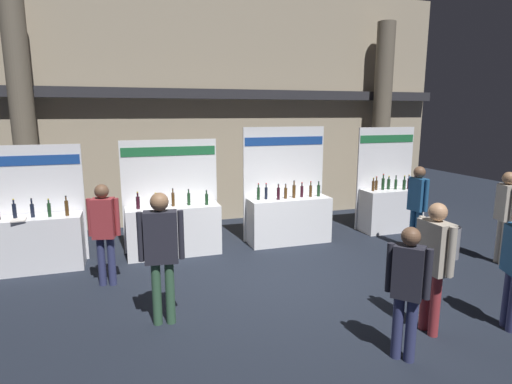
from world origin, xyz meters
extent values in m
plane|color=black|center=(0.00, 0.00, 0.00)|extent=(24.76, 24.76, 0.00)
cube|color=tan|center=(0.00, 4.52, 2.97)|extent=(12.38, 0.25, 5.95)
cube|color=#2D2D33|center=(0.00, 4.22, 3.27)|extent=(12.38, 0.20, 0.24)
cylinder|color=#665B4C|center=(-4.42, 3.88, 2.59)|extent=(0.48, 0.48, 5.19)
cylinder|color=#665B4C|center=(4.42, 3.88, 2.59)|extent=(0.48, 0.48, 5.19)
cube|color=white|center=(-4.16, 1.92, 0.50)|extent=(1.85, 0.60, 0.99)
cube|color=white|center=(-4.16, 2.26, 1.12)|extent=(1.94, 0.04, 2.25)
cube|color=navy|center=(-4.16, 2.24, 1.97)|extent=(1.89, 0.01, 0.18)
cylinder|color=black|center=(-4.30, 1.85, 1.13)|extent=(0.07, 0.07, 0.27)
cylinder|color=black|center=(-4.30, 1.85, 1.30)|extent=(0.03, 0.03, 0.07)
cylinder|color=gold|center=(-4.30, 1.85, 1.35)|extent=(0.03, 0.03, 0.02)
cylinder|color=black|center=(-4.03, 1.91, 1.11)|extent=(0.07, 0.07, 0.24)
cylinder|color=black|center=(-4.03, 1.91, 1.28)|extent=(0.03, 0.03, 0.09)
cylinder|color=black|center=(-4.03, 1.91, 1.33)|extent=(0.03, 0.03, 0.02)
cylinder|color=#19381E|center=(-3.75, 1.85, 1.12)|extent=(0.06, 0.06, 0.24)
cylinder|color=#19381E|center=(-3.75, 1.85, 1.27)|extent=(0.03, 0.03, 0.07)
cylinder|color=gold|center=(-3.75, 1.85, 1.31)|extent=(0.03, 0.03, 0.02)
cylinder|color=#472D14|center=(-3.47, 1.84, 1.13)|extent=(0.06, 0.06, 0.27)
cylinder|color=#472D14|center=(-3.47, 1.84, 1.30)|extent=(0.03, 0.03, 0.08)
cylinder|color=black|center=(-3.47, 1.84, 1.35)|extent=(0.03, 0.03, 0.02)
cube|color=silver|center=(-4.23, 1.74, 1.00)|extent=(0.27, 0.33, 0.02)
cube|color=white|center=(-1.56, 2.01, 0.50)|extent=(1.83, 0.60, 1.00)
cube|color=white|center=(-1.56, 2.35, 1.14)|extent=(1.92, 0.04, 2.29)
cube|color=#1E6638|center=(-1.56, 2.33, 2.06)|extent=(1.87, 0.01, 0.18)
cylinder|color=black|center=(-2.23, 1.99, 1.12)|extent=(0.07, 0.07, 0.24)
cylinder|color=black|center=(-2.23, 1.99, 1.27)|extent=(0.03, 0.03, 0.08)
cylinder|color=gold|center=(-2.23, 1.99, 1.32)|extent=(0.03, 0.03, 0.02)
cylinder|color=black|center=(-1.90, 1.92, 1.11)|extent=(0.07, 0.07, 0.23)
cylinder|color=black|center=(-1.90, 1.92, 1.26)|extent=(0.03, 0.03, 0.07)
cylinder|color=gold|center=(-1.90, 1.92, 1.30)|extent=(0.03, 0.03, 0.02)
cylinder|color=#472D14|center=(-1.55, 2.01, 1.13)|extent=(0.06, 0.06, 0.27)
cylinder|color=#472D14|center=(-1.55, 2.01, 1.30)|extent=(0.03, 0.03, 0.07)
cylinder|color=black|center=(-1.55, 2.01, 1.35)|extent=(0.03, 0.03, 0.02)
cylinder|color=#19381E|center=(-1.24, 2.03, 1.12)|extent=(0.06, 0.06, 0.24)
cylinder|color=#19381E|center=(-1.24, 2.03, 1.27)|extent=(0.03, 0.03, 0.07)
cylinder|color=black|center=(-1.24, 2.03, 1.31)|extent=(0.03, 0.03, 0.02)
cylinder|color=#19381E|center=(-0.90, 1.93, 1.11)|extent=(0.07, 0.07, 0.22)
cylinder|color=#19381E|center=(-0.90, 1.93, 1.25)|extent=(0.03, 0.03, 0.06)
cylinder|color=black|center=(-0.90, 1.93, 1.29)|extent=(0.03, 0.03, 0.02)
cube|color=white|center=(0.94, 2.03, 0.50)|extent=(1.79, 0.60, 1.00)
cube|color=white|center=(0.94, 2.37, 1.26)|extent=(1.88, 0.04, 2.52)
cube|color=navy|center=(0.94, 2.35, 2.21)|extent=(1.82, 0.01, 0.18)
cylinder|color=#19381E|center=(0.24, 2.07, 1.13)|extent=(0.06, 0.06, 0.26)
cylinder|color=#19381E|center=(0.24, 2.07, 1.30)|extent=(0.03, 0.03, 0.07)
cylinder|color=red|center=(0.24, 2.07, 1.34)|extent=(0.03, 0.03, 0.02)
cylinder|color=black|center=(0.42, 2.09, 1.12)|extent=(0.06, 0.06, 0.25)
cylinder|color=black|center=(0.42, 2.09, 1.29)|extent=(0.03, 0.03, 0.08)
cylinder|color=red|center=(0.42, 2.09, 1.33)|extent=(0.03, 0.03, 0.02)
cylinder|color=black|center=(0.65, 1.95, 1.13)|extent=(0.07, 0.07, 0.26)
cylinder|color=black|center=(0.65, 1.95, 1.29)|extent=(0.03, 0.03, 0.06)
cylinder|color=black|center=(0.65, 1.95, 1.33)|extent=(0.03, 0.03, 0.02)
cylinder|color=#472D14|center=(0.84, 2.01, 1.11)|extent=(0.07, 0.07, 0.23)
cylinder|color=#472D14|center=(0.84, 2.01, 1.27)|extent=(0.03, 0.03, 0.07)
cylinder|color=black|center=(0.84, 2.01, 1.31)|extent=(0.03, 0.03, 0.02)
cylinder|color=#472D14|center=(1.04, 2.03, 1.14)|extent=(0.07, 0.07, 0.28)
cylinder|color=#472D14|center=(1.04, 2.03, 1.32)|extent=(0.03, 0.03, 0.09)
cylinder|color=black|center=(1.04, 2.03, 1.37)|extent=(0.03, 0.03, 0.02)
cylinder|color=black|center=(1.24, 2.05, 1.12)|extent=(0.06, 0.06, 0.24)
cylinder|color=black|center=(1.24, 2.05, 1.27)|extent=(0.03, 0.03, 0.07)
cylinder|color=red|center=(1.24, 2.05, 1.32)|extent=(0.03, 0.03, 0.02)
cylinder|color=#472D14|center=(1.43, 2.02, 1.12)|extent=(0.06, 0.06, 0.25)
cylinder|color=#472D14|center=(1.43, 2.02, 1.29)|extent=(0.03, 0.03, 0.08)
cylinder|color=red|center=(1.43, 2.02, 1.34)|extent=(0.03, 0.03, 0.02)
cylinder|color=#19381E|center=(1.63, 2.02, 1.12)|extent=(0.07, 0.07, 0.25)
cylinder|color=#19381E|center=(1.63, 2.02, 1.28)|extent=(0.03, 0.03, 0.07)
cylinder|color=black|center=(1.63, 2.02, 1.32)|extent=(0.03, 0.03, 0.02)
cube|color=white|center=(3.63, 2.13, 0.51)|extent=(1.45, 0.60, 1.01)
cube|color=white|center=(3.63, 2.47, 1.24)|extent=(1.52, 0.04, 2.47)
cube|color=#1E6638|center=(3.63, 2.45, 2.20)|extent=(1.48, 0.01, 0.18)
cylinder|color=#472D14|center=(3.08, 2.11, 1.13)|extent=(0.06, 0.06, 0.23)
cylinder|color=#472D14|center=(3.08, 2.11, 1.28)|extent=(0.03, 0.03, 0.07)
cylinder|color=gold|center=(3.08, 2.11, 1.32)|extent=(0.03, 0.03, 0.02)
cylinder|color=#472D14|center=(3.23, 2.21, 1.13)|extent=(0.06, 0.06, 0.22)
cylinder|color=#472D14|center=(3.23, 2.21, 1.28)|extent=(0.03, 0.03, 0.08)
cylinder|color=red|center=(3.23, 2.21, 1.33)|extent=(0.03, 0.03, 0.02)
cylinder|color=#19381E|center=(3.39, 2.18, 1.15)|extent=(0.07, 0.07, 0.27)
cylinder|color=#19381E|center=(3.39, 2.18, 1.33)|extent=(0.03, 0.03, 0.09)
cylinder|color=red|center=(3.39, 2.18, 1.38)|extent=(0.03, 0.03, 0.02)
cylinder|color=#19381E|center=(3.56, 2.20, 1.14)|extent=(0.07, 0.07, 0.24)
cylinder|color=#19381E|center=(3.56, 2.20, 1.29)|extent=(0.03, 0.03, 0.06)
cylinder|color=gold|center=(3.56, 2.20, 1.33)|extent=(0.03, 0.03, 0.02)
cylinder|color=#19381E|center=(3.72, 2.14, 1.13)|extent=(0.06, 0.06, 0.23)
cylinder|color=#19381E|center=(3.72, 2.14, 1.29)|extent=(0.03, 0.03, 0.09)
cylinder|color=black|center=(3.72, 2.14, 1.34)|extent=(0.03, 0.03, 0.02)
cylinder|color=#19381E|center=(3.88, 2.03, 1.13)|extent=(0.07, 0.07, 0.23)
cylinder|color=#19381E|center=(3.88, 2.03, 1.29)|extent=(0.03, 0.03, 0.09)
cylinder|color=gold|center=(3.88, 2.03, 1.35)|extent=(0.03, 0.03, 0.02)
cylinder|color=black|center=(4.03, 2.06, 1.14)|extent=(0.06, 0.06, 0.26)
cylinder|color=black|center=(4.03, 2.06, 1.31)|extent=(0.03, 0.03, 0.08)
cylinder|color=gold|center=(4.03, 2.06, 1.36)|extent=(0.03, 0.03, 0.02)
cylinder|color=black|center=(4.18, 2.04, 1.15)|extent=(0.07, 0.07, 0.27)
cylinder|color=black|center=(4.18, 2.04, 1.32)|extent=(0.03, 0.03, 0.06)
cylinder|color=gold|center=(4.18, 2.04, 1.36)|extent=(0.03, 0.03, 0.02)
cylinder|color=slate|center=(3.58, 0.15, 0.31)|extent=(0.36, 0.36, 0.62)
torus|color=black|center=(3.58, 0.15, 0.63)|extent=(0.36, 0.36, 0.02)
cylinder|color=maroon|center=(1.22, -1.97, 0.42)|extent=(0.12, 0.12, 0.83)
cylinder|color=maroon|center=(1.22, -2.15, 0.42)|extent=(0.12, 0.12, 0.83)
cube|color=#ADA393|center=(1.22, -2.06, 1.16)|extent=(0.24, 0.45, 0.66)
sphere|color=tan|center=(1.22, -2.06, 1.62)|extent=(0.23, 0.23, 0.23)
cylinder|color=#ADA393|center=(1.22, -1.79, 1.18)|extent=(0.08, 0.08, 0.63)
cylinder|color=#ADA393|center=(1.22, -2.33, 1.18)|extent=(0.08, 0.08, 0.63)
cylinder|color=navy|center=(2.32, -2.24, 0.39)|extent=(0.12, 0.12, 0.78)
cylinder|color=navy|center=(2.36, -2.12, 1.11)|extent=(0.08, 0.08, 0.59)
cylinder|color=#33563D|center=(-1.95, -0.78, 0.44)|extent=(0.12, 0.12, 0.87)
cylinder|color=#33563D|center=(-2.12, -0.76, 0.44)|extent=(0.12, 0.12, 0.87)
cube|color=#23232D|center=(-2.04, -0.77, 1.22)|extent=(0.45, 0.27, 0.69)
sphere|color=#8C6647|center=(-2.04, -0.77, 1.69)|extent=(0.24, 0.24, 0.24)
cylinder|color=#23232D|center=(-1.78, -0.80, 1.24)|extent=(0.08, 0.08, 0.66)
cylinder|color=#23232D|center=(-2.29, -0.74, 1.24)|extent=(0.08, 0.08, 0.66)
cylinder|color=navy|center=(-2.88, 0.84, 0.41)|extent=(0.12, 0.12, 0.82)
cylinder|color=navy|center=(-2.73, 0.81, 0.41)|extent=(0.12, 0.12, 0.82)
cube|color=maroon|center=(-2.80, 0.82, 1.15)|extent=(0.39, 0.33, 0.65)
sphere|color=brown|center=(-2.80, 0.82, 1.59)|extent=(0.23, 0.23, 0.23)
cylinder|color=maroon|center=(-3.02, 0.87, 1.16)|extent=(0.08, 0.08, 0.62)
cylinder|color=maroon|center=(-2.59, 0.78, 1.16)|extent=(0.08, 0.08, 0.62)
cylinder|color=navy|center=(0.57, -2.52, 0.38)|extent=(0.12, 0.12, 0.77)
cylinder|color=navy|center=(0.47, -2.41, 0.38)|extent=(0.12, 0.12, 0.77)
cube|color=#23232D|center=(0.52, -2.46, 1.07)|extent=(0.37, 0.38, 0.61)
sphere|color=brown|center=(0.52, -2.46, 1.49)|extent=(0.21, 0.21, 0.21)
cylinder|color=#23232D|center=(0.66, -2.62, 1.09)|extent=(0.08, 0.08, 0.58)
cylinder|color=#23232D|center=(0.38, -2.31, 1.09)|extent=(0.08, 0.08, 0.58)
cylinder|color=#ADA393|center=(4.27, -0.35, 0.42)|extent=(0.12, 0.12, 0.85)
cylinder|color=#ADA393|center=(4.24, -0.48, 0.42)|extent=(0.12, 0.12, 0.85)
cube|color=#ADA393|center=(4.25, -0.41, 1.18)|extent=(0.31, 0.35, 0.67)
sphere|color=#8C6647|center=(4.25, -0.41, 1.64)|extent=(0.23, 0.23, 0.23)
cylinder|color=#ADA393|center=(4.30, -0.22, 1.20)|extent=(0.08, 0.08, 0.64)
cylinder|color=navy|center=(3.21, 0.81, 0.42)|extent=(0.12, 0.12, 0.85)
cylinder|color=navy|center=(3.23, 0.66, 0.42)|extent=(0.12, 0.12, 0.85)
cube|color=navy|center=(3.22, 0.74, 1.18)|extent=(0.26, 0.37, 0.67)
sphere|color=brown|center=(3.22, 0.74, 1.64)|extent=(0.23, 0.23, 0.23)
cylinder|color=navy|center=(3.19, 0.95, 1.20)|extent=(0.08, 0.08, 0.64)
cylinder|color=navy|center=(3.25, 0.52, 1.20)|extent=(0.08, 0.08, 0.64)
camera|label=1|loc=(-2.44, -6.09, 2.83)|focal=29.00mm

